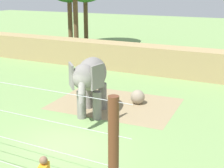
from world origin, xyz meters
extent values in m
plane|color=#759956|center=(0.00, 0.00, 0.00)|extent=(120.00, 120.00, 0.00)
cube|color=#937F5B|center=(-0.26, 4.99, 0.00)|extent=(6.58, 4.78, 0.01)
cube|color=tan|center=(0.00, 12.08, 0.97)|extent=(36.00, 1.80, 1.95)
cylinder|color=gray|center=(-0.11, 2.77, 0.67)|extent=(0.42, 0.42, 1.34)
cylinder|color=gray|center=(-0.81, 2.55, 0.67)|extent=(0.42, 0.42, 1.34)
cylinder|color=gray|center=(-0.53, 4.08, 0.67)|extent=(0.42, 0.42, 1.34)
cylinder|color=gray|center=(-1.23, 3.85, 0.67)|extent=(0.42, 0.42, 1.34)
ellipsoid|color=gray|center=(-0.67, 3.31, 1.99)|extent=(2.04, 2.78, 1.53)
ellipsoid|color=gray|center=(-0.19, 1.83, 2.26)|extent=(1.29, 1.22, 1.11)
cube|color=gray|center=(0.33, 2.09, 2.26)|extent=(0.20, 0.87, 1.05)
cube|color=gray|center=(-0.77, 1.74, 2.26)|extent=(0.66, 0.70, 1.05)
cylinder|color=gray|center=(-0.07, 1.44, 1.86)|extent=(0.43, 0.54, 0.60)
cylinder|color=gray|center=(-0.03, 1.33, 1.44)|extent=(0.34, 0.40, 0.56)
cylinder|color=gray|center=(-0.01, 1.25, 1.05)|extent=(0.25, 0.25, 0.53)
cylinder|color=gray|center=(-1.09, 4.63, 1.90)|extent=(0.18, 0.31, 0.76)
sphere|color=gray|center=(0.78, 5.55, 0.37)|extent=(0.75, 0.75, 0.75)
cylinder|color=brown|center=(3.58, -2.91, 1.70)|extent=(0.28, 0.28, 3.40)
cylinder|color=#B7B7BC|center=(0.00, -2.91, 0.61)|extent=(8.15, 0.02, 0.02)
cylinder|color=#B7B7BC|center=(0.00, -2.91, 1.50)|extent=(8.15, 0.02, 0.02)
cylinder|color=#B7B7BC|center=(0.00, -2.91, 2.38)|extent=(8.15, 0.02, 0.02)
cylinder|color=#B7B7BC|center=(0.00, -2.91, 3.26)|extent=(8.15, 0.02, 0.02)
sphere|color=#846047|center=(1.85, -3.55, 1.56)|extent=(0.22, 0.22, 0.22)
cylinder|color=brown|center=(-10.95, 16.88, 2.58)|extent=(0.44, 0.44, 5.15)
cylinder|color=brown|center=(-10.72, 19.39, 2.52)|extent=(0.44, 0.44, 5.03)
cylinder|color=brown|center=(-9.68, 15.91, 3.01)|extent=(0.44, 0.44, 6.03)
camera|label=1|loc=(6.84, -9.47, 5.88)|focal=51.99mm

